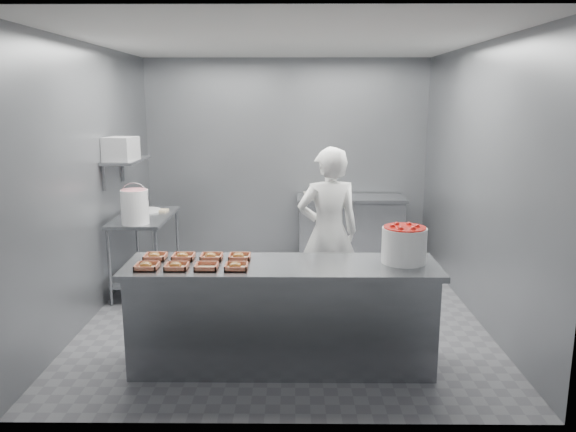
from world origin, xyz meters
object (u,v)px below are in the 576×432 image
at_px(service_counter, 282,315).
at_px(prep_table, 146,241).
at_px(tray_1, 176,266).
at_px(tray_5, 183,256).
at_px(tray_2, 207,266).
at_px(glaze_bucket, 135,206).
at_px(strawberry_tub, 404,244).
at_px(tray_7, 239,256).
at_px(tray_6, 211,256).
at_px(appliance, 121,149).
at_px(back_counter, 350,228).
at_px(tray_3, 236,266).
at_px(tray_4, 155,256).
at_px(tray_0, 147,266).
at_px(worker, 328,233).

height_order(service_counter, prep_table, same).
height_order(tray_1, tray_5, same).
bearing_deg(tray_2, glaze_bucket, 121.86).
distance_m(tray_2, tray_5, 0.37).
relative_size(tray_2, strawberry_tub, 0.51).
bearing_deg(tray_2, tray_7, 50.08).
height_order(service_counter, tray_2, tray_2).
xyz_separation_m(tray_6, strawberry_tub, (1.62, -0.09, 0.14)).
distance_m(service_counter, appliance, 2.82).
height_order(service_counter, strawberry_tub, strawberry_tub).
relative_size(tray_1, tray_2, 1.00).
bearing_deg(strawberry_tub, back_counter, 92.07).
bearing_deg(tray_3, tray_4, 158.52).
relative_size(tray_4, glaze_bucket, 0.41).
relative_size(tray_6, glaze_bucket, 0.41).
distance_m(tray_0, tray_6, 0.56).
bearing_deg(tray_1, tray_3, 0.00).
height_order(tray_2, tray_6, tray_6).
distance_m(prep_table, worker, 2.27).
relative_size(tray_7, worker, 0.11).
height_order(prep_table, back_counter, same).
bearing_deg(tray_6, glaze_bucket, 126.79).
xyz_separation_m(tray_3, tray_7, (0.00, 0.28, 0.00)).
distance_m(glaze_bucket, appliance, 0.68).
xyz_separation_m(tray_3, tray_5, (-0.48, 0.28, 0.00)).
xyz_separation_m(glaze_bucket, appliance, (-0.19, 0.25, 0.60)).
distance_m(prep_table, tray_1, 2.27).
xyz_separation_m(tray_4, strawberry_tub, (2.10, -0.09, 0.14)).
bearing_deg(tray_6, tray_4, 180.00).
bearing_deg(prep_table, glaze_bucket, -87.30).
bearing_deg(tray_0, tray_5, 49.73).
xyz_separation_m(service_counter, back_counter, (0.90, 3.25, -0.00)).
relative_size(tray_5, glaze_bucket, 0.41).
height_order(prep_table, tray_7, tray_7).
relative_size(service_counter, tray_2, 13.88).
bearing_deg(tray_7, strawberry_tub, -3.66).
distance_m(back_counter, tray_6, 3.49).
distance_m(tray_3, strawberry_tub, 1.40).
bearing_deg(appliance, strawberry_tub, -22.53).
bearing_deg(tray_0, tray_7, 21.48).
xyz_separation_m(tray_1, tray_6, (0.24, 0.28, 0.00)).
relative_size(tray_3, tray_5, 1.00).
xyz_separation_m(service_counter, glaze_bucket, (-1.63, 1.51, 0.64)).
distance_m(tray_2, strawberry_tub, 1.64).
xyz_separation_m(tray_0, appliance, (-0.73, 1.90, 0.77)).
xyz_separation_m(service_counter, prep_table, (-1.65, 1.95, 0.14)).
relative_size(service_counter, tray_7, 13.88).
height_order(tray_4, glaze_bucket, glaze_bucket).
xyz_separation_m(tray_1, worker, (1.30, 1.31, -0.04)).
xyz_separation_m(tray_1, tray_3, (0.48, 0.00, 0.00)).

